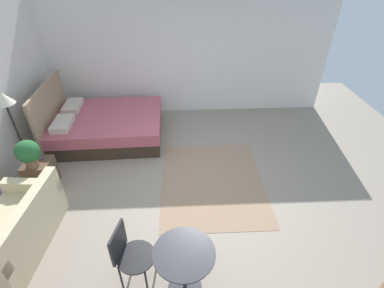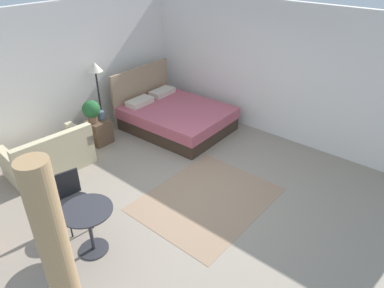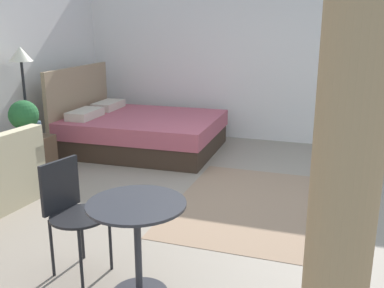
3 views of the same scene
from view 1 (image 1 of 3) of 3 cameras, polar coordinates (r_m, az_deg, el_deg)
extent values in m
cube|color=gray|center=(4.81, 0.40, -9.26)|extent=(8.87, 9.52, 0.02)
cube|color=silver|center=(6.69, -0.96, 17.69)|extent=(0.12, 6.52, 2.75)
cube|color=#93755B|center=(4.95, 4.08, -7.59)|extent=(2.18, 1.75, 0.01)
cube|color=#38281E|center=(6.26, -16.28, 2.56)|extent=(1.75, 2.18, 0.28)
cube|color=#B25160|center=(6.14, -16.67, 4.62)|extent=(1.79, 2.23, 0.24)
cube|color=#997F60|center=(6.37, -26.67, 5.57)|extent=(1.74, 0.12, 1.23)
cube|color=beige|center=(5.97, -24.90, 3.80)|extent=(0.62, 0.34, 0.12)
cube|color=beige|center=(6.58, -23.13, 7.11)|extent=(0.62, 0.34, 0.12)
cube|color=beige|center=(4.59, -32.55, -15.48)|extent=(1.51, 0.94, 0.40)
cube|color=beige|center=(4.13, -30.23, -12.53)|extent=(1.45, 0.25, 0.41)
cube|color=beige|center=(4.77, -29.92, -7.38)|extent=(0.21, 0.84, 0.18)
cube|color=brown|center=(5.34, -28.39, -5.41)|extent=(0.41, 0.42, 0.50)
cylinder|color=brown|center=(5.09, -29.83, -3.32)|extent=(0.19, 0.19, 0.14)
sphere|color=#235B2D|center=(4.98, -30.55, -1.29)|extent=(0.36, 0.36, 0.36)
cylinder|color=slate|center=(5.25, -29.13, -1.76)|extent=(0.14, 0.14, 0.17)
cylinder|color=black|center=(5.86, -29.47, -5.08)|extent=(0.26, 0.26, 0.02)
cylinder|color=black|center=(5.50, -31.50, 0.56)|extent=(0.04, 0.04, 1.37)
cone|color=beige|center=(5.17, -34.09, 7.72)|extent=(0.30, 0.30, 0.19)
cylinder|color=#2D2D33|center=(3.76, -1.44, -27.22)|extent=(0.40, 0.40, 0.02)
cylinder|color=#2D2D33|center=(3.47, -1.52, -24.61)|extent=(0.05, 0.05, 0.69)
cylinder|color=#2D2D33|center=(3.17, -1.63, -21.33)|extent=(0.67, 0.67, 0.02)
cylinder|color=black|center=(3.57, -9.21, -26.28)|extent=(0.02, 0.02, 0.46)
cylinder|color=black|center=(3.71, -7.58, -22.29)|extent=(0.02, 0.02, 0.46)
cylinder|color=black|center=(3.65, -14.24, -25.05)|extent=(0.02, 0.02, 0.46)
cylinder|color=black|center=(3.79, -12.32, -21.24)|extent=(0.02, 0.02, 0.46)
cylinder|color=black|center=(3.48, -11.30, -21.59)|extent=(0.53, 0.53, 0.02)
cube|color=black|center=(3.37, -14.85, -18.84)|extent=(0.35, 0.11, 0.40)
camera|label=2|loc=(3.28, 91.43, 6.79)|focal=32.84mm
camera|label=3|loc=(2.02, 75.76, -50.11)|focal=41.04mm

